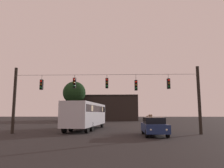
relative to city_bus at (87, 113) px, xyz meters
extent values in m
plane|color=black|center=(2.48, 5.43, -1.87)|extent=(168.00, 168.00, 0.00)
cylinder|color=black|center=(-6.10, -4.88, 1.23)|extent=(0.28, 0.28, 6.19)
cylinder|color=black|center=(11.06, -4.88, 1.23)|extent=(0.28, 0.28, 6.19)
cylinder|color=black|center=(2.48, -4.88, 3.60)|extent=(17.16, 0.02, 0.02)
cylinder|color=black|center=(-3.57, -4.88, 3.37)|extent=(0.03, 0.03, 0.43)
cube|color=black|center=(-3.57, -4.88, 2.68)|extent=(0.26, 0.32, 0.95)
sphere|color=red|center=(-3.57, -5.06, 2.98)|extent=(0.20, 0.20, 0.20)
sphere|color=#5B3D0C|center=(-3.57, -5.06, 2.68)|extent=(0.20, 0.20, 0.20)
sphere|color=#0C4219|center=(-3.57, -5.06, 2.38)|extent=(0.20, 0.20, 0.20)
cylinder|color=black|center=(-0.43, -4.88, 3.44)|extent=(0.03, 0.03, 0.28)
cube|color=black|center=(-0.43, -4.88, 2.83)|extent=(0.26, 0.32, 0.95)
sphere|color=red|center=(-0.43, -5.06, 3.13)|extent=(0.20, 0.20, 0.20)
sphere|color=#5B3D0C|center=(-0.43, -5.06, 2.83)|extent=(0.20, 0.20, 0.20)
sphere|color=#0C4219|center=(-0.43, -5.06, 2.53)|extent=(0.20, 0.20, 0.20)
cylinder|color=black|center=(2.63, -4.88, 3.42)|extent=(0.03, 0.03, 0.32)
cube|color=black|center=(2.63, -4.88, 2.79)|extent=(0.26, 0.32, 0.95)
sphere|color=red|center=(2.63, -5.06, 3.09)|extent=(0.20, 0.20, 0.20)
sphere|color=#5B3D0C|center=(2.63, -5.06, 2.79)|extent=(0.20, 0.20, 0.20)
sphere|color=#0C4219|center=(2.63, -5.06, 2.49)|extent=(0.20, 0.20, 0.20)
cylinder|color=black|center=(5.34, -4.88, 3.32)|extent=(0.03, 0.03, 0.53)
cube|color=black|center=(5.34, -4.88, 2.58)|extent=(0.26, 0.32, 0.95)
sphere|color=red|center=(5.34, -5.06, 2.88)|extent=(0.20, 0.20, 0.20)
sphere|color=#5B3D0C|center=(5.34, -5.06, 2.58)|extent=(0.20, 0.20, 0.20)
sphere|color=#0C4219|center=(5.34, -5.06, 2.28)|extent=(0.20, 0.20, 0.20)
cylinder|color=black|center=(8.34, -4.88, 3.39)|extent=(0.03, 0.03, 0.40)
cube|color=black|center=(8.34, -4.88, 2.71)|extent=(0.26, 0.32, 0.95)
sphere|color=red|center=(8.34, -5.06, 3.01)|extent=(0.20, 0.20, 0.20)
sphere|color=#5B3D0C|center=(8.34, -5.06, 2.71)|extent=(0.20, 0.20, 0.20)
sphere|color=#0C4219|center=(8.34, -5.06, 2.41)|extent=(0.20, 0.20, 0.20)
cube|color=#B7BCC6|center=(0.00, 0.01, -0.12)|extent=(3.50, 11.18, 2.50)
cube|color=black|center=(0.00, 0.01, 0.49)|extent=(3.48, 10.53, 0.70)
cylinder|color=black|center=(-0.74, 4.05, -1.37)|extent=(0.37, 1.02, 1.00)
cylinder|color=black|center=(1.47, 3.85, -1.37)|extent=(0.37, 1.02, 1.00)
cylinder|color=black|center=(-1.31, -2.08, -1.37)|extent=(0.37, 1.02, 1.00)
cylinder|color=black|center=(0.90, -2.28, -1.37)|extent=(0.37, 1.02, 1.00)
cylinder|color=black|center=(-1.49, -4.05, -1.37)|extent=(0.37, 1.02, 1.00)
cylinder|color=black|center=(0.72, -4.26, -1.37)|extent=(0.37, 1.02, 1.00)
cube|color=beige|center=(0.30, 3.29, 0.49)|extent=(2.62, 1.03, 0.56)
cube|color=beige|center=(-0.25, -2.73, 0.49)|extent=(2.62, 1.03, 0.56)
cube|color=navy|center=(6.69, -6.29, -1.21)|extent=(1.82, 4.31, 0.68)
cube|color=black|center=(6.69, -6.14, -0.61)|extent=(1.60, 2.33, 0.52)
cylinder|color=black|center=(7.47, -7.71, -1.55)|extent=(0.22, 0.64, 0.64)
cylinder|color=black|center=(5.89, -7.70, -1.55)|extent=(0.22, 0.64, 0.64)
cylinder|color=black|center=(7.49, -4.87, -1.55)|extent=(0.22, 0.64, 0.64)
cylinder|color=black|center=(5.91, -4.86, -1.55)|extent=(0.22, 0.64, 0.64)
sphere|color=white|center=(7.25, -8.39, -1.21)|extent=(0.18, 0.18, 0.18)
sphere|color=white|center=(6.10, -8.38, -1.21)|extent=(0.18, 0.18, 0.18)
cylinder|color=black|center=(8.05, -2.33, -1.48)|extent=(0.14, 0.14, 0.76)
cylinder|color=black|center=(8.11, -2.19, -1.48)|extent=(0.14, 0.14, 0.76)
cube|color=#4C4C56|center=(8.08, -2.26, -0.82)|extent=(0.36, 0.42, 0.57)
sphere|color=#8C6B51|center=(8.08, -2.26, -0.43)|extent=(0.21, 0.21, 0.21)
cylinder|color=black|center=(6.80, -1.35, -1.46)|extent=(0.14, 0.14, 0.80)
cylinder|color=black|center=(6.74, -1.50, -1.46)|extent=(0.14, 0.14, 0.80)
cube|color=black|center=(6.77, -1.42, -0.76)|extent=(0.35, 0.42, 0.60)
sphere|color=#8C6B51|center=(6.77, -1.42, -0.35)|extent=(0.22, 0.22, 0.22)
cylinder|color=black|center=(6.94, -2.86, -1.43)|extent=(0.14, 0.14, 0.87)
cylinder|color=black|center=(6.99, -3.01, -1.43)|extent=(0.14, 0.14, 0.87)
cube|color=#997F4C|center=(6.97, -2.93, -0.67)|extent=(0.34, 0.42, 0.65)
sphere|color=#8C6B51|center=(6.97, -2.93, -0.23)|extent=(0.24, 0.24, 0.24)
cylinder|color=black|center=(6.81, -2.80, -1.43)|extent=(0.14, 0.14, 0.86)
cylinder|color=black|center=(6.82, -2.64, -1.43)|extent=(0.14, 0.14, 0.86)
cube|color=silver|center=(6.81, -2.72, -0.68)|extent=(0.25, 0.37, 0.65)
sphere|color=#8C6B51|center=(6.81, -2.72, -0.24)|extent=(0.23, 0.23, 0.23)
cube|color=black|center=(0.98, 32.63, 1.04)|extent=(14.47, 13.06, 5.82)
cube|color=black|center=(0.98, 32.63, 4.20)|extent=(14.47, 13.06, 0.50)
cylinder|color=black|center=(-6.79, 24.19, 0.51)|extent=(0.36, 0.36, 4.74)
sphere|color=black|center=(-6.79, 24.19, 4.73)|extent=(5.29, 5.29, 5.29)
camera|label=1|loc=(3.81, -24.26, 0.01)|focal=33.64mm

